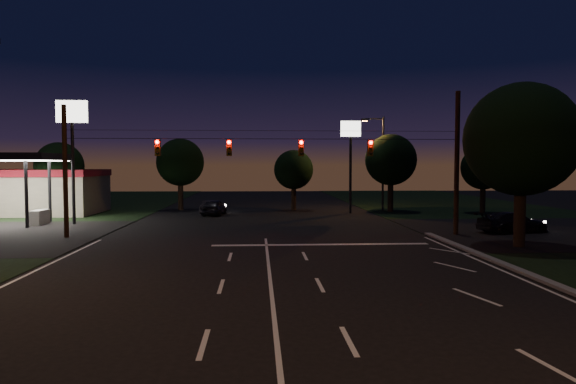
{
  "coord_description": "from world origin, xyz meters",
  "views": [
    {
      "loc": [
        -0.45,
        -16.48,
        4.39
      ],
      "look_at": [
        1.1,
        10.01,
        3.0
      ],
      "focal_mm": 32.0,
      "sensor_mm": 36.0,
      "label": 1
    }
  ],
  "objects": [
    {
      "name": "tree_far_c",
      "position": [
        3.02,
        33.1,
        3.9
      ],
      "size": [
        3.8,
        3.8,
        5.86
      ],
      "color": "black",
      "rests_on": "ground"
    },
    {
      "name": "car_oncoming_a",
      "position": [
        -4.3,
        28.81,
        0.69
      ],
      "size": [
        2.14,
        4.25,
        1.39
      ],
      "primitive_type": "imported",
      "rotation": [
        0.0,
        0.0,
        3.01
      ],
      "color": "black",
      "rests_on": "ground"
    },
    {
      "name": "tree_far_a",
      "position": [
        -17.98,
        30.12,
        4.26
      ],
      "size": [
        4.2,
        4.2,
        6.42
      ],
      "color": "black",
      "rests_on": "ground"
    },
    {
      "name": "tree_far_d",
      "position": [
        12.02,
        31.13,
        4.83
      ],
      "size": [
        4.8,
        4.8,
        7.3
      ],
      "color": "black",
      "rests_on": "ground"
    },
    {
      "name": "center_line",
      "position": [
        0.0,
        -6.0,
        0.01
      ],
      "size": [
        0.14,
        40.0,
        0.01
      ],
      "primitive_type": "cube",
      "color": "silver",
      "rests_on": "ground"
    },
    {
      "name": "tree_far_b",
      "position": [
        -7.98,
        34.13,
        4.61
      ],
      "size": [
        4.6,
        4.6,
        6.98
      ],
      "color": "black",
      "rests_on": "ground"
    },
    {
      "name": "ground",
      "position": [
        0.0,
        0.0,
        0.0
      ],
      "size": [
        140.0,
        140.0,
        0.0
      ],
      "primitive_type": "plane",
      "color": "black",
      "rests_on": "ground"
    },
    {
      "name": "gas_station",
      "position": [
        -21.86,
        30.39,
        2.38
      ],
      "size": [
        14.2,
        16.1,
        5.25
      ],
      "color": "gray",
      "rests_on": "ground"
    },
    {
      "name": "stop_bar",
      "position": [
        3.0,
        11.5,
        0.01
      ],
      "size": [
        12.0,
        0.5,
        0.01
      ],
      "primitive_type": "cube",
      "color": "silver",
      "rests_on": "ground"
    },
    {
      "name": "pole_sign_left_near",
      "position": [
        -14.0,
        22.0,
        6.98
      ],
      "size": [
        2.2,
        0.3,
        9.1
      ],
      "color": "black",
      "rests_on": "ground"
    },
    {
      "name": "utility_pole_right",
      "position": [
        12.0,
        15.0,
        0.0
      ],
      "size": [
        0.3,
        0.3,
        9.0
      ],
      "primitive_type": "cylinder",
      "color": "black",
      "rests_on": "ground"
    },
    {
      "name": "tree_far_e",
      "position": [
        20.02,
        29.11,
        4.11
      ],
      "size": [
        4.0,
        4.0,
        6.18
      ],
      "color": "black",
      "rests_on": "ground"
    },
    {
      "name": "signal_span",
      "position": [
        -0.0,
        14.96,
        5.5
      ],
      "size": [
        24.0,
        0.4,
        1.56
      ],
      "color": "black",
      "rests_on": "ground"
    },
    {
      "name": "cross_street_right",
      "position": [
        20.0,
        16.0,
        0.0
      ],
      "size": [
        20.0,
        16.0,
        0.02
      ],
      "primitive_type": "cube",
      "color": "black",
      "rests_on": "ground"
    },
    {
      "name": "pole_sign_right",
      "position": [
        8.0,
        30.0,
        6.24
      ],
      "size": [
        1.8,
        0.3,
        8.4
      ],
      "color": "black",
      "rests_on": "ground"
    },
    {
      "name": "utility_pole_left",
      "position": [
        -12.0,
        15.0,
        0.0
      ],
      "size": [
        0.28,
        0.28,
        8.0
      ],
      "primitive_type": "cylinder",
      "color": "black",
      "rests_on": "ground"
    },
    {
      "name": "car_oncoming_b",
      "position": [
        -4.51,
        29.38,
        0.63
      ],
      "size": [
        1.92,
        4.01,
        1.27
      ],
      "primitive_type": "imported",
      "rotation": [
        0.0,
        0.0,
        2.99
      ],
      "color": "black",
      "rests_on": "ground"
    },
    {
      "name": "street_light_right_far",
      "position": [
        11.24,
        32.0,
        5.24
      ],
      "size": [
        2.2,
        0.35,
        9.0
      ],
      "color": "black",
      "rests_on": "ground"
    },
    {
      "name": "tree_right_near",
      "position": [
        13.53,
        10.17,
        5.68
      ],
      "size": [
        6.0,
        6.0,
        8.76
      ],
      "color": "black",
      "rests_on": "ground"
    },
    {
      "name": "car_cross",
      "position": [
        16.01,
        15.67,
        0.68
      ],
      "size": [
        4.99,
        2.88,
        1.36
      ],
      "primitive_type": "imported",
      "rotation": [
        0.0,
        0.0,
        1.79
      ],
      "color": "black",
      "rests_on": "ground"
    }
  ]
}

